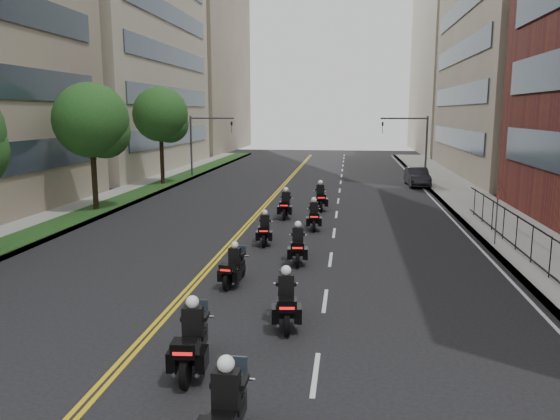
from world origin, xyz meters
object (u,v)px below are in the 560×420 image
at_px(motorcycle_7, 314,217).
at_px(parked_sedan, 417,177).
at_px(motorcycle_2, 192,343).
at_px(motorcycle_1, 225,419).
at_px(motorcycle_6, 265,231).
at_px(motorcycle_4, 234,268).
at_px(motorcycle_3, 286,302).
at_px(motorcycle_8, 286,206).
at_px(motorcycle_9, 320,198).
at_px(motorcycle_5, 298,247).

distance_m(motorcycle_7, parked_sedan, 19.10).
height_order(motorcycle_2, parked_sedan, motorcycle_2).
distance_m(motorcycle_1, motorcycle_6, 15.67).
bearing_deg(motorcycle_7, motorcycle_4, -107.45).
relative_size(motorcycle_3, motorcycle_7, 1.04).
distance_m(motorcycle_8, parked_sedan, 17.34).
xyz_separation_m(motorcycle_8, motorcycle_9, (1.83, 2.80, 0.03)).
bearing_deg(motorcycle_4, motorcycle_6, 96.26).
distance_m(motorcycle_2, parked_sedan, 34.85).
bearing_deg(motorcycle_3, parked_sedan, 68.91).
bearing_deg(motorcycle_9, motorcycle_8, -129.32).
xyz_separation_m(motorcycle_3, motorcycle_6, (-2.08, 9.50, -0.06)).
xyz_separation_m(motorcycle_3, motorcycle_4, (-2.23, 3.42, -0.07)).
xyz_separation_m(motorcycle_2, motorcycle_5, (1.55, 9.58, -0.05)).
xyz_separation_m(motorcycle_4, motorcycle_5, (1.95, 3.11, 0.06)).
bearing_deg(motorcycle_4, motorcycle_3, -49.24).
height_order(motorcycle_5, parked_sedan, motorcycle_5).
bearing_deg(motorcycle_7, motorcycle_1, -95.54).
relative_size(motorcycle_1, motorcycle_4, 1.19).
bearing_deg(motorcycle_9, motorcycle_7, -96.53).
bearing_deg(motorcycle_8, motorcycle_6, -93.36).
bearing_deg(motorcycle_7, motorcycle_8, 117.33).
relative_size(motorcycle_5, motorcycle_6, 1.07).
xyz_separation_m(motorcycle_1, motorcycle_6, (-1.71, 15.57, -0.10)).
bearing_deg(motorcycle_3, motorcycle_5, 84.65).
xyz_separation_m(motorcycle_4, parked_sedan, (9.44, 27.18, 0.14)).
distance_m(motorcycle_8, motorcycle_9, 3.35).
relative_size(motorcycle_1, motorcycle_6, 1.16).
height_order(motorcycle_2, motorcycle_9, motorcycle_9).
height_order(motorcycle_3, motorcycle_7, motorcycle_3).
bearing_deg(motorcycle_2, parked_sedan, 70.40).
relative_size(motorcycle_3, motorcycle_4, 1.12).
bearing_deg(parked_sedan, motorcycle_7, -114.81).
bearing_deg(motorcycle_8, motorcycle_5, -81.71).
bearing_deg(motorcycle_6, motorcycle_4, -96.68).
distance_m(motorcycle_5, motorcycle_8, 9.42).
relative_size(motorcycle_4, motorcycle_6, 0.97).
relative_size(motorcycle_1, motorcycle_3, 1.07).
bearing_deg(motorcycle_6, motorcycle_3, -82.92).
bearing_deg(motorcycle_9, motorcycle_5, -97.40).
height_order(motorcycle_1, motorcycle_3, motorcycle_1).
bearing_deg(parked_sedan, motorcycle_6, -116.20).
xyz_separation_m(motorcycle_5, motorcycle_9, (0.26, 12.09, 0.06)).
bearing_deg(motorcycle_3, motorcycle_1, -101.37).
bearing_deg(motorcycle_5, motorcycle_3, -91.96).
distance_m(motorcycle_6, motorcycle_7, 3.99).
distance_m(motorcycle_4, motorcycle_9, 15.35).
bearing_deg(motorcycle_2, motorcycle_4, 88.94).
distance_m(motorcycle_4, parked_sedan, 28.77).
relative_size(motorcycle_6, motorcycle_9, 0.86).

